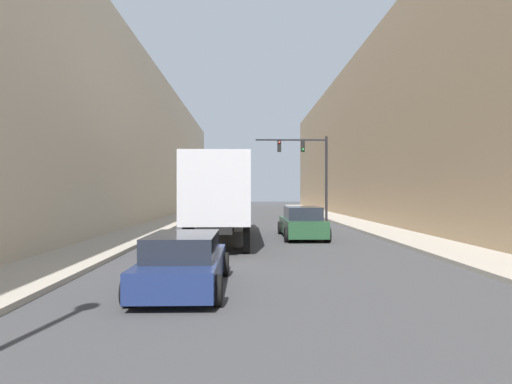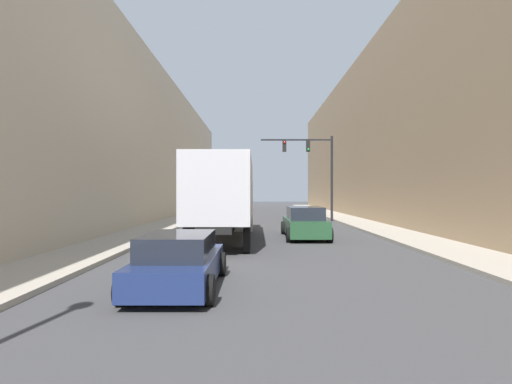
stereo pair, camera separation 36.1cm
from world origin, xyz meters
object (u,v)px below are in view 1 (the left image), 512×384
semi_truck (224,195)px  traffic_signal_gantry (310,163)px  sedan_car (184,262)px  suv_car (302,223)px

semi_truck → traffic_signal_gantry: bearing=62.3°
sedan_car → suv_car: 11.47m
suv_car → traffic_signal_gantry: traffic_signal_gantry is taller
sedan_car → traffic_signal_gantry: (6.67, 22.39, 4.04)m
semi_truck → suv_car: bearing=4.0°
suv_car → sedan_car: bearing=-112.2°
semi_truck → sedan_car: semi_truck is taller
semi_truck → sedan_car: 10.47m
sedan_car → suv_car: suv_car is taller
sedan_car → traffic_signal_gantry: traffic_signal_gantry is taller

